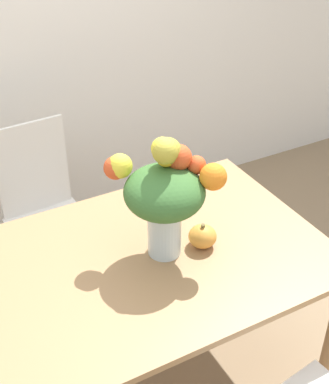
% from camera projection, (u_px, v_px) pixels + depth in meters
% --- Properties ---
extents(ground_plane, '(12.00, 12.00, 0.00)m').
position_uv_depth(ground_plane, '(148.00, 375.00, 2.64)').
color(ground_plane, '#8E7556').
extents(wall_back, '(8.00, 0.06, 2.70)m').
position_uv_depth(wall_back, '(23.00, 23.00, 2.97)').
color(wall_back, white).
rests_on(wall_back, ground_plane).
extents(dining_table, '(1.51, 1.03, 0.76)m').
position_uv_depth(dining_table, '(146.00, 272.00, 2.26)').
color(dining_table, '#9E754C').
rests_on(dining_table, ground_plane).
extents(flower_vase, '(0.41, 0.35, 0.53)m').
position_uv_depth(flower_vase, '(165.00, 192.00, 2.09)').
color(flower_vase, silver).
rests_on(flower_vase, dining_table).
extents(pumpkin, '(0.12, 0.12, 0.11)m').
position_uv_depth(pumpkin, '(202.00, 236.00, 2.25)').
color(pumpkin, gold).
rests_on(pumpkin, dining_table).
extents(dining_chair_near_window, '(0.44, 0.44, 0.99)m').
position_uv_depth(dining_chair_near_window, '(45.00, 212.00, 2.93)').
color(dining_chair_near_window, white).
rests_on(dining_chair_near_window, ground_plane).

